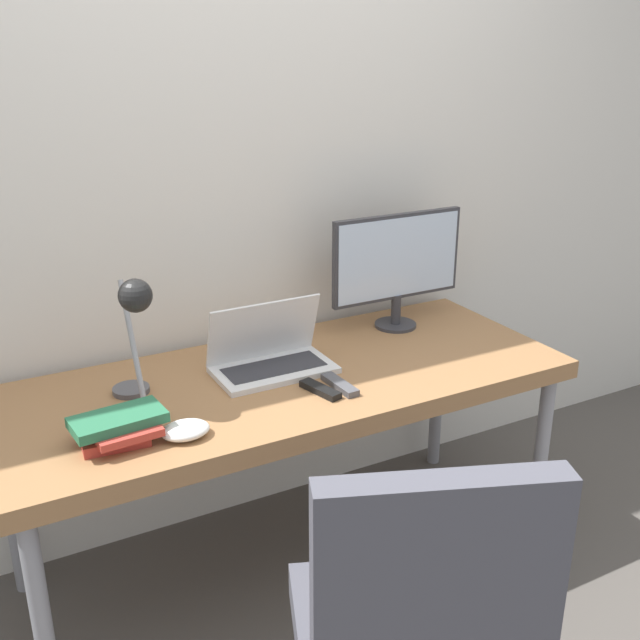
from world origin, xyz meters
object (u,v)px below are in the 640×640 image
object	(u,v)px
laptop	(270,356)
book_stack	(118,427)
desk_lamp	(134,319)
office_chair	(419,627)
monitor	(397,262)
game_controller	(185,430)

from	to	relation	value
laptop	book_stack	distance (m)	0.59
desk_lamp	book_stack	xyz separation A→B (m)	(-0.11, -0.15, -0.23)
office_chair	book_stack	world-z (taller)	office_chair
monitor	office_chair	world-z (taller)	monitor
office_chair	game_controller	bearing A→B (deg)	109.93
laptop	book_stack	world-z (taller)	laptop
monitor	desk_lamp	xyz separation A→B (m)	(-1.01, -0.21, 0.03)
desk_lamp	game_controller	distance (m)	0.34
desk_lamp	book_stack	bearing A→B (deg)	-125.03
monitor	book_stack	distance (m)	1.19
office_chair	book_stack	bearing A→B (deg)	118.41
monitor	office_chair	distance (m)	1.39
laptop	desk_lamp	bearing A→B (deg)	-170.79
office_chair	book_stack	size ratio (longest dim) A/B	3.93
office_chair	desk_lamp	bearing A→B (deg)	108.80
monitor	game_controller	bearing A→B (deg)	-156.14
game_controller	monitor	bearing A→B (deg)	23.86
book_stack	game_controller	size ratio (longest dim) A/B	1.90
desk_lamp	book_stack	distance (m)	0.30
book_stack	game_controller	distance (m)	0.18
monitor	office_chair	xyz separation A→B (m)	(-0.69, -1.14, -0.42)
book_stack	game_controller	bearing A→B (deg)	-21.33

